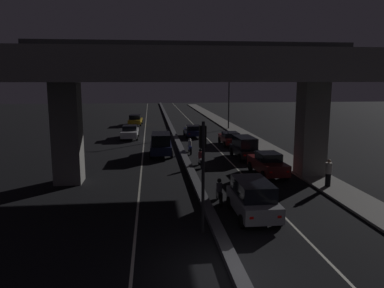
{
  "coord_description": "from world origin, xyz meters",
  "views": [
    {
      "loc": [
        -2.88,
        -11.78,
        6.7
      ],
      "look_at": [
        0.62,
        19.65,
        1.29
      ],
      "focal_mm": 35.0,
      "sensor_mm": 36.0,
      "label": 1
    }
  ],
  "objects_px": {
    "car_dark_blue_lead_oncoming": "(161,144)",
    "motorcycle_white_filtering_mid": "(200,159)",
    "car_taxi_yellow_third_oncoming": "(135,120)",
    "motorcycle_blue_filtering_far": "(190,147)",
    "car_dark_red_second": "(268,164)",
    "car_dark_red_fourth": "(230,138)",
    "car_silver_lead": "(253,198)",
    "traffic_light_left_of_median": "(203,158)",
    "pedestrian_on_sidewalk": "(328,173)",
    "car_dark_blue_fifth": "(193,131)",
    "car_white_second_oncoming": "(130,132)",
    "motorcycle_black_filtering_near": "(219,193)",
    "car_black_third": "(245,147)",
    "street_lamp": "(226,92)"
  },
  "relations": [
    {
      "from": "street_lamp",
      "to": "car_taxi_yellow_third_oncoming",
      "type": "xyz_separation_m",
      "value": [
        -12.6,
        6.57,
        -4.28
      ]
    },
    {
      "from": "car_silver_lead",
      "to": "motorcycle_white_filtering_mid",
      "type": "xyz_separation_m",
      "value": [
        -1.15,
        10.99,
        -0.35
      ]
    },
    {
      "from": "car_dark_red_second",
      "to": "car_black_third",
      "type": "bearing_deg",
      "value": -1.13
    },
    {
      "from": "motorcycle_black_filtering_near",
      "to": "motorcycle_blue_filtering_far",
      "type": "relative_size",
      "value": 0.93
    },
    {
      "from": "motorcycle_white_filtering_mid",
      "to": "pedestrian_on_sidewalk",
      "type": "distance_m",
      "value": 9.82
    },
    {
      "from": "traffic_light_left_of_median",
      "to": "pedestrian_on_sidewalk",
      "type": "height_order",
      "value": "traffic_light_left_of_median"
    },
    {
      "from": "car_dark_red_second",
      "to": "car_dark_red_fourth",
      "type": "xyz_separation_m",
      "value": [
        -0.02,
        12.64,
        -0.1
      ]
    },
    {
      "from": "car_taxi_yellow_third_oncoming",
      "to": "motorcycle_blue_filtering_far",
      "type": "xyz_separation_m",
      "value": [
        5.85,
        -23.21,
        -0.2
      ]
    },
    {
      "from": "car_dark_red_fourth",
      "to": "pedestrian_on_sidewalk",
      "type": "height_order",
      "value": "pedestrian_on_sidewalk"
    },
    {
      "from": "car_dark_red_second",
      "to": "car_black_third",
      "type": "relative_size",
      "value": 1.05
    },
    {
      "from": "traffic_light_left_of_median",
      "to": "car_white_second_oncoming",
      "type": "distance_m",
      "value": 28.44
    },
    {
      "from": "motorcycle_white_filtering_mid",
      "to": "motorcycle_black_filtering_near",
      "type": "bearing_deg",
      "value": 176.77
    },
    {
      "from": "car_silver_lead",
      "to": "car_dark_red_second",
      "type": "distance_m",
      "value": 8.53
    },
    {
      "from": "traffic_light_left_of_median",
      "to": "car_dark_red_second",
      "type": "distance_m",
      "value": 11.55
    },
    {
      "from": "traffic_light_left_of_median",
      "to": "pedestrian_on_sidewalk",
      "type": "xyz_separation_m",
      "value": [
        8.76,
        5.94,
        -2.41
      ]
    },
    {
      "from": "car_taxi_yellow_third_oncoming",
      "to": "motorcycle_blue_filtering_far",
      "type": "distance_m",
      "value": 23.94
    },
    {
      "from": "motorcycle_black_filtering_near",
      "to": "motorcycle_blue_filtering_far",
      "type": "bearing_deg",
      "value": 1.92
    },
    {
      "from": "car_dark_red_second",
      "to": "motorcycle_black_filtering_near",
      "type": "height_order",
      "value": "car_dark_red_second"
    },
    {
      "from": "traffic_light_left_of_median",
      "to": "motorcycle_black_filtering_near",
      "type": "distance_m",
      "value": 4.97
    },
    {
      "from": "street_lamp",
      "to": "car_black_third",
      "type": "xyz_separation_m",
      "value": [
        -2.22,
        -19.17,
        -4.1
      ]
    },
    {
      "from": "traffic_light_left_of_median",
      "to": "car_taxi_yellow_third_oncoming",
      "type": "height_order",
      "value": "traffic_light_left_of_median"
    },
    {
      "from": "car_silver_lead",
      "to": "car_dark_blue_lead_oncoming",
      "type": "bearing_deg",
      "value": 14.07
    },
    {
      "from": "traffic_light_left_of_median",
      "to": "car_dark_red_fourth",
      "type": "bearing_deg",
      "value": 74.86
    },
    {
      "from": "car_dark_red_second",
      "to": "motorcycle_blue_filtering_far",
      "type": "relative_size",
      "value": 2.27
    },
    {
      "from": "car_white_second_oncoming",
      "to": "car_black_third",
      "type": "bearing_deg",
      "value": 40.89
    },
    {
      "from": "street_lamp",
      "to": "pedestrian_on_sidewalk",
      "type": "distance_m",
      "value": 29.1
    },
    {
      "from": "car_dark_blue_lead_oncoming",
      "to": "motorcycle_blue_filtering_far",
      "type": "distance_m",
      "value": 2.76
    },
    {
      "from": "car_dark_red_second",
      "to": "car_black_third",
      "type": "distance_m",
      "value": 6.05
    },
    {
      "from": "car_silver_lead",
      "to": "motorcycle_black_filtering_near",
      "type": "relative_size",
      "value": 2.23
    },
    {
      "from": "traffic_light_left_of_median",
      "to": "car_dark_red_second",
      "type": "bearing_deg",
      "value": 57.7
    },
    {
      "from": "traffic_light_left_of_median",
      "to": "car_white_second_oncoming",
      "type": "xyz_separation_m",
      "value": [
        -4.62,
        27.94,
        -2.63
      ]
    },
    {
      "from": "car_dark_red_second",
      "to": "motorcycle_blue_filtering_far",
      "type": "distance_m",
      "value": 9.77
    },
    {
      "from": "pedestrian_on_sidewalk",
      "to": "motorcycle_blue_filtering_far",
      "type": "bearing_deg",
      "value": 121.37
    },
    {
      "from": "car_taxi_yellow_third_oncoming",
      "to": "car_dark_blue_lead_oncoming",
      "type": "bearing_deg",
      "value": 10.48
    },
    {
      "from": "car_taxi_yellow_third_oncoming",
      "to": "motorcycle_white_filtering_mid",
      "type": "bearing_deg",
      "value": 14.86
    },
    {
      "from": "car_dark_red_second",
      "to": "car_white_second_oncoming",
      "type": "height_order",
      "value": "car_dark_red_second"
    },
    {
      "from": "car_dark_blue_lead_oncoming",
      "to": "motorcycle_white_filtering_mid",
      "type": "xyz_separation_m",
      "value": [
        2.92,
        -4.96,
        -0.44
      ]
    },
    {
      "from": "pedestrian_on_sidewalk",
      "to": "car_dark_red_second",
      "type": "bearing_deg",
      "value": 127.48
    },
    {
      "from": "car_dark_red_fourth",
      "to": "car_taxi_yellow_third_oncoming",
      "type": "bearing_deg",
      "value": 28.53
    },
    {
      "from": "car_white_second_oncoming",
      "to": "pedestrian_on_sidewalk",
      "type": "height_order",
      "value": "pedestrian_on_sidewalk"
    },
    {
      "from": "car_silver_lead",
      "to": "car_dark_blue_lead_oncoming",
      "type": "relative_size",
      "value": 0.9
    },
    {
      "from": "car_black_third",
      "to": "car_white_second_oncoming",
      "type": "height_order",
      "value": "car_black_third"
    },
    {
      "from": "motorcycle_white_filtering_mid",
      "to": "car_dark_red_second",
      "type": "bearing_deg",
      "value": -127.6
    },
    {
      "from": "car_white_second_oncoming",
      "to": "motorcycle_blue_filtering_far",
      "type": "bearing_deg",
      "value": 31.83
    },
    {
      "from": "car_dark_blue_fifth",
      "to": "car_dark_red_second",
      "type": "bearing_deg",
      "value": -170.81
    },
    {
      "from": "street_lamp",
      "to": "motorcycle_blue_filtering_far",
      "type": "relative_size",
      "value": 4.34
    },
    {
      "from": "car_taxi_yellow_third_oncoming",
      "to": "car_silver_lead",
      "type": "bearing_deg",
      "value": 13.19
    },
    {
      "from": "traffic_light_left_of_median",
      "to": "car_black_third",
      "type": "bearing_deg",
      "value": 69.32
    },
    {
      "from": "street_lamp",
      "to": "car_dark_red_second",
      "type": "relative_size",
      "value": 1.91
    },
    {
      "from": "car_black_third",
      "to": "car_white_second_oncoming",
      "type": "distance_m",
      "value": 16.23
    }
  ]
}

